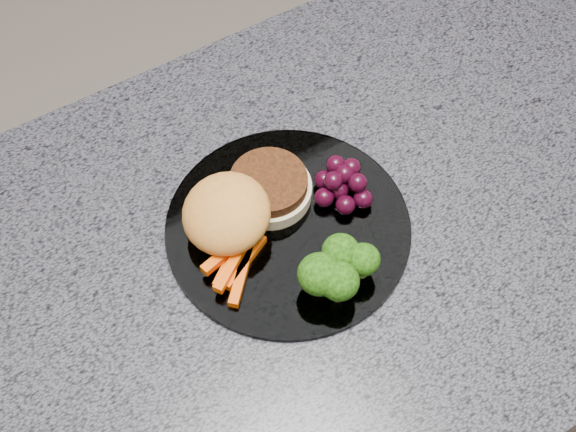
{
  "coord_description": "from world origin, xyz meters",
  "views": [
    {
      "loc": [
        -0.31,
        -0.36,
        1.62
      ],
      "look_at": [
        -0.08,
        0.02,
        0.93
      ],
      "focal_mm": 50.0,
      "sensor_mm": 36.0,
      "label": 1
    }
  ],
  "objects_px": {
    "island_cabinet": "(336,372)",
    "plate": "(288,228)",
    "grape_bunch": "(343,183)",
    "burger": "(242,206)"
  },
  "relations": [
    {
      "from": "plate",
      "to": "grape_bunch",
      "type": "height_order",
      "value": "grape_bunch"
    },
    {
      "from": "grape_bunch",
      "to": "plate",
      "type": "bearing_deg",
      "value": -174.86
    },
    {
      "from": "plate",
      "to": "grape_bunch",
      "type": "xyz_separation_m",
      "value": [
        0.07,
        0.01,
        0.02
      ]
    },
    {
      "from": "island_cabinet",
      "to": "grape_bunch",
      "type": "bearing_deg",
      "value": 99.9
    },
    {
      "from": "plate",
      "to": "burger",
      "type": "xyz_separation_m",
      "value": [
        -0.04,
        0.03,
        0.02
      ]
    },
    {
      "from": "burger",
      "to": "grape_bunch",
      "type": "height_order",
      "value": "burger"
    },
    {
      "from": "island_cabinet",
      "to": "burger",
      "type": "relative_size",
      "value": 6.67
    },
    {
      "from": "island_cabinet",
      "to": "plate",
      "type": "xyz_separation_m",
      "value": [
        -0.08,
        0.02,
        0.47
      ]
    },
    {
      "from": "plate",
      "to": "island_cabinet",
      "type": "bearing_deg",
      "value": -13.04
    },
    {
      "from": "island_cabinet",
      "to": "plate",
      "type": "height_order",
      "value": "plate"
    }
  ]
}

